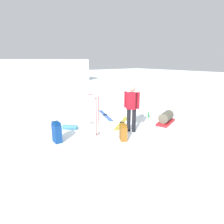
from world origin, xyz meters
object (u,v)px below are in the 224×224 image
Objects in this scene: gear_sled at (166,118)px; skier_standing at (132,106)px; thermos_bottle at (148,115)px; ski_pair_near at (122,123)px; ski_poles_planted_near at (97,115)px; ski_poles_planted_far at (91,107)px; ski_pair_far at (105,115)px; backpack_large_dark at (123,132)px; backpack_bright at (57,132)px; sleeping_mat_rolled at (70,127)px.

skier_standing is at bearing 175.19° from gear_sled.
ski_pair_near is at bearing 175.56° from thermos_bottle.
ski_poles_planted_far is (0.47, 1.20, -0.04)m from ski_poles_planted_near.
thermos_bottle reaches higher than ski_pair_far.
gear_sled is (2.52, -1.77, -0.48)m from ski_poles_planted_far.
ski_pair_far is 2.84m from gear_sled.
backpack_large_dark is (-0.76, -0.45, -0.69)m from skier_standing.
skier_standing is 1.12m from backpack_large_dark.
backpack_bright is (-1.79, 1.16, 0.06)m from backpack_large_dark.
ski_poles_planted_far is 2.73m from thermos_bottle.
ski_pair_far is 2.03m from thermos_bottle.
ski_pair_near is 2.15m from sleeping_mat_rolled.
backpack_bright is at bearing -174.95° from ski_pair_near.
gear_sled is 4.77× the size of thermos_bottle.
ski_poles_planted_near is at bearing -65.31° from sleeping_mat_rolled.
skier_standing is at bearing -66.09° from ski_poles_planted_far.
ski_pair_near is 3.02× the size of backpack_large_dark.
ski_poles_planted_near is 2.45× the size of sleeping_mat_rolled.
backpack_bright reaches higher than backpack_large_dark.
sleeping_mat_rolled is (-0.99, -0.07, -0.61)m from ski_poles_planted_far.
ski_pair_far is at bearing 49.09° from ski_poles_planted_near.
ski_pair_far is 3.09m from backpack_large_dark.
backpack_bright is 4.39m from thermos_bottle.
ski_pair_far is 1.53× the size of gear_sled.
backpack_bright is (-2.55, 0.70, -0.63)m from skier_standing.
ski_poles_planted_far is 2.30× the size of sleeping_mat_rolled.
ski_poles_planted_near reaches higher than backpack_bright.
backpack_bright is (-2.91, -0.26, 0.31)m from ski_pair_near.
backpack_bright reaches higher than gear_sled.
backpack_large_dark is at bearing -149.13° from skier_standing.
sleeping_mat_rolled is (-2.20, -0.81, 0.08)m from ski_pair_far.
ski_pair_near is 2.45× the size of backpack_bright.
ski_poles_planted_far reaches higher than thermos_bottle.
gear_sled is at bearing -11.08° from backpack_bright.
ski_pair_near is 1.40m from ski_pair_far.
ski_poles_planted_near is 5.17× the size of thermos_bottle.
ski_poles_planted_far is (-1.07, 0.66, 0.69)m from ski_pair_near.
thermos_bottle is (1.34, -1.51, 0.12)m from ski_pair_far.
sleeping_mat_rolled is (-2.06, 0.59, 0.08)m from ski_pair_near.
ski_poles_planted_near is (-0.43, 0.87, 0.48)m from backpack_large_dark.
ski_pair_far is 2.84× the size of backpack_bright.
backpack_bright is 2.56× the size of thermos_bottle.
sleeping_mat_rolled is 2.12× the size of thermos_bottle.
backpack_large_dark is 0.43× the size of ski_poles_planted_far.
skier_standing reaches higher than backpack_bright.
backpack_large_dark is 2.22m from sleeping_mat_rolled.
sleeping_mat_rolled is at bearing 137.80° from skier_standing.
ski_pair_far is 1.50× the size of ski_poles_planted_far.
ski_pair_far is at bearing 84.49° from ski_pair_near.
ski_pair_near is 1.84m from gear_sled.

